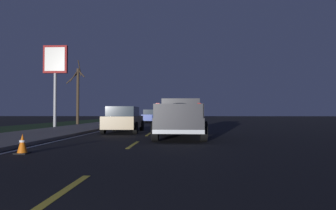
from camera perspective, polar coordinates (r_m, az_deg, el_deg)
ground at (r=27.34m, az=-1.17°, el=-4.01°), size 144.00×144.00×0.00m
sidewalk_shoulder at (r=28.28m, az=-12.80°, el=-3.77°), size 108.00×4.00×0.12m
grass_verge at (r=29.99m, az=-22.07°, el=-3.68°), size 108.00×6.00×0.01m
lane_markings at (r=29.43m, az=-5.91°, el=-3.82°), size 108.00×3.54×0.01m
pickup_truck at (r=13.77m, az=2.49°, el=-2.37°), size 5.48×2.39×1.87m
sedan_blue at (r=34.15m, az=-3.27°, el=-2.20°), size 4.43×2.07×1.54m
sedan_tan at (r=17.59m, az=-8.71°, el=-2.81°), size 4.43×2.07×1.54m
gas_price_sign at (r=24.66m, az=-21.37°, el=7.16°), size 0.27×1.90×6.50m
bare_tree_far at (r=31.06m, az=-17.42°, el=2.14°), size 1.76×1.79×6.62m
traffic_cone_near at (r=9.40m, az=-26.82°, el=-6.85°), size 0.36×0.36×0.58m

